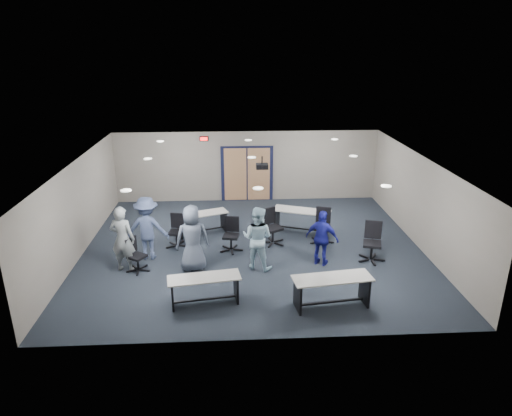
{
  "coord_description": "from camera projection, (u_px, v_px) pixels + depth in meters",
  "views": [
    {
      "loc": [
        -0.61,
        -12.47,
        5.81
      ],
      "look_at": [
        0.08,
        -0.3,
        1.39
      ],
      "focal_mm": 32.0,
      "sensor_mm": 36.0,
      "label": 1
    }
  ],
  "objects": [
    {
      "name": "chair_loose_right",
      "position": [
        372.0,
        242.0,
        12.74
      ],
      "size": [
        0.88,
        0.88,
        1.12
      ],
      "primitive_type": null,
      "rotation": [
        0.0,
        0.0,
        -0.29
      ],
      "color": "black",
      "rests_on": "floor"
    },
    {
      "name": "chair_loose_left",
      "position": [
        137.0,
        255.0,
        12.19
      ],
      "size": [
        0.81,
        0.81,
        0.93
      ],
      "primitive_type": null,
      "rotation": [
        0.0,
        0.0,
        0.98
      ],
      "color": "black",
      "rests_on": "floor"
    },
    {
      "name": "ceiling_can_lights",
      "position": [
        252.0,
        159.0,
        13.04
      ],
      "size": [
        6.24,
        5.74,
        0.02
      ],
      "primitive_type": null,
      "color": "white",
      "rests_on": "ceiling"
    },
    {
      "name": "person_gray",
      "position": [
        123.0,
        239.0,
        12.08
      ],
      "size": [
        0.75,
        0.57,
        1.83
      ],
      "primitive_type": "imported",
      "rotation": [
        0.0,
        0.0,
        2.93
      ],
      "color": "gray",
      "rests_on": "floor"
    },
    {
      "name": "front_wall",
      "position": [
        264.0,
        282.0,
        9.04
      ],
      "size": [
        10.0,
        0.04,
        2.7
      ],
      "primitive_type": "cube",
      "color": "gray",
      "rests_on": "floor"
    },
    {
      "name": "chair_back_c",
      "position": [
        273.0,
        227.0,
        13.84
      ],
      "size": [
        0.94,
        0.94,
        1.1
      ],
      "primitive_type": null,
      "rotation": [
        0.0,
        0.0,
        0.53
      ],
      "color": "black",
      "rests_on": "floor"
    },
    {
      "name": "table_back_left",
      "position": [
        202.0,
        219.0,
        14.64
      ],
      "size": [
        1.76,
        1.13,
        0.93
      ],
      "rotation": [
        0.0,
        0.0,
        0.37
      ],
      "color": "#B6B2AB",
      "rests_on": "floor"
    },
    {
      "name": "person_navy",
      "position": [
        322.0,
        238.0,
        12.45
      ],
      "size": [
        0.99,
        0.8,
        1.58
      ],
      "primitive_type": "imported",
      "rotation": [
        0.0,
        0.0,
        2.61
      ],
      "color": "navy",
      "rests_on": "floor"
    },
    {
      "name": "floor",
      "position": [
        253.0,
        248.0,
        13.72
      ],
      "size": [
        10.0,
        10.0,
        0.0
      ],
      "primitive_type": "plane",
      "color": "black",
      "rests_on": "ground"
    },
    {
      "name": "chair_back_d",
      "position": [
        322.0,
        226.0,
        13.91
      ],
      "size": [
        0.85,
        0.85,
        1.09
      ],
      "primitive_type": null,
      "rotation": [
        0.0,
        0.0,
        -0.28
      ],
      "color": "black",
      "rests_on": "floor"
    },
    {
      "name": "person_back",
      "position": [
        147.0,
        228.0,
        12.79
      ],
      "size": [
        1.24,
        0.78,
        1.83
      ],
      "primitive_type": "imported",
      "rotation": [
        0.0,
        0.0,
        3.06
      ],
      "color": "#475680",
      "rests_on": "floor"
    },
    {
      "name": "chair_back_b",
      "position": [
        231.0,
        235.0,
        13.38
      ],
      "size": [
        0.74,
        0.74,
        1.01
      ],
      "primitive_type": null,
      "rotation": [
        0.0,
        0.0,
        -0.18
      ],
      "color": "black",
      "rests_on": "floor"
    },
    {
      "name": "table_back_right",
      "position": [
        302.0,
        217.0,
        14.74
      ],
      "size": [
        1.94,
        1.23,
        0.87
      ],
      "rotation": [
        0.0,
        0.0,
        -0.36
      ],
      "color": "#B6B2AB",
      "rests_on": "floor"
    },
    {
      "name": "ceiling",
      "position": [
        253.0,
        161.0,
        12.8
      ],
      "size": [
        10.0,
        9.0,
        0.04
      ],
      "primitive_type": "cube",
      "color": "white",
      "rests_on": "back_wall"
    },
    {
      "name": "right_wall",
      "position": [
        421.0,
        203.0,
        13.52
      ],
      "size": [
        0.04,
        9.0,
        2.7
      ],
      "primitive_type": "cube",
      "color": "gray",
      "rests_on": "floor"
    },
    {
      "name": "person_lightblue",
      "position": [
        257.0,
        238.0,
        12.24
      ],
      "size": [
        1.05,
        0.95,
        1.76
      ],
      "primitive_type": "imported",
      "rotation": [
        0.0,
        0.0,
        2.73
      ],
      "color": "#B0D6EA",
      "rests_on": "floor"
    },
    {
      "name": "chair_back_a",
      "position": [
        176.0,
        231.0,
        13.65
      ],
      "size": [
        0.73,
        0.73,
        1.01
      ],
      "primitive_type": null,
      "rotation": [
        0.0,
        0.0,
        -0.17
      ],
      "color": "black",
      "rests_on": "floor"
    },
    {
      "name": "ceiling_projector",
      "position": [
        262.0,
        166.0,
        13.38
      ],
      "size": [
        0.35,
        0.32,
        0.37
      ],
      "color": "black",
      "rests_on": "ceiling"
    },
    {
      "name": "left_wall",
      "position": [
        78.0,
        209.0,
        12.99
      ],
      "size": [
        0.04,
        9.0,
        2.7
      ],
      "primitive_type": "cube",
      "color": "gray",
      "rests_on": "floor"
    },
    {
      "name": "exit_sign",
      "position": [
        204.0,
        139.0,
        16.97
      ],
      "size": [
        0.32,
        0.07,
        0.18
      ],
      "color": "black",
      "rests_on": "back_wall"
    },
    {
      "name": "table_front_right",
      "position": [
        332.0,
        287.0,
        10.53
      ],
      "size": [
        1.9,
        0.85,
        0.75
      ],
      "rotation": [
        0.0,
        0.0,
        0.13
      ],
      "color": "#B6B2AB",
      "rests_on": "floor"
    },
    {
      "name": "back_wall",
      "position": [
        247.0,
        166.0,
        17.48
      ],
      "size": [
        10.0,
        0.04,
        2.7
      ],
      "primitive_type": "cube",
      "color": "gray",
      "rests_on": "floor"
    },
    {
      "name": "double_door",
      "position": [
        247.0,
        174.0,
        17.55
      ],
      "size": [
        2.0,
        0.07,
        2.2
      ],
      "color": "black",
      "rests_on": "back_wall"
    },
    {
      "name": "table_front_left",
      "position": [
        204.0,
        285.0,
        10.67
      ],
      "size": [
        1.76,
        0.82,
        0.69
      ],
      "rotation": [
        0.0,
        0.0,
        0.15
      ],
      "color": "#B6B2AB",
      "rests_on": "floor"
    },
    {
      "name": "person_plaid",
      "position": [
        192.0,
        238.0,
        12.13
      ],
      "size": [
        0.98,
        0.72,
        1.83
      ],
      "primitive_type": "imported",
      "rotation": [
        0.0,
        0.0,
        3.3
      ],
      "color": "slate",
      "rests_on": "floor"
    }
  ]
}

